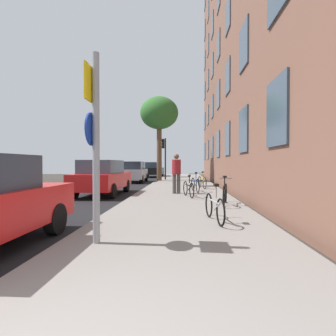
{
  "coord_description": "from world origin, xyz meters",
  "views": [
    {
      "loc": [
        1.16,
        -1.03,
        1.47
      ],
      "look_at": [
        0.5,
        10.83,
        1.28
      ],
      "focal_mm": 28.57,
      "sensor_mm": 36.0,
      "label": 1
    }
  ],
  "objects": [
    {
      "name": "pedestrian_0",
      "position": [
        0.87,
        11.02,
        1.15
      ],
      "size": [
        0.56,
        0.56,
        1.8
      ],
      "color": "#4C4742",
      "rests_on": "sidewalk"
    },
    {
      "name": "sign_post",
      "position": [
        -0.34,
        3.43,
        1.95
      ],
      "size": [
        0.16,
        0.6,
        3.22
      ],
      "color": "gray",
      "rests_on": "sidewalk"
    },
    {
      "name": "building_facade",
      "position": [
        3.69,
        14.5,
        9.91
      ],
      "size": [
        0.56,
        27.0,
        19.78
      ],
      "color": "brown",
      "rests_on": "ground"
    },
    {
      "name": "ground_plane",
      "position": [
        -2.4,
        15.0,
        0.0
      ],
      "size": [
        41.8,
        41.8,
        0.0
      ],
      "primitive_type": "plane",
      "color": "#332D28"
    },
    {
      "name": "bicycle_3",
      "position": [
        1.76,
        11.84,
        0.49
      ],
      "size": [
        0.47,
        1.66,
        0.95
      ],
      "color": "black",
      "rests_on": "sidewalk"
    },
    {
      "name": "sidewalk",
      "position": [
        1.1,
        15.0,
        0.06
      ],
      "size": [
        4.2,
        38.0,
        0.12
      ],
      "primitive_type": "cube",
      "color": "gray",
      "rests_on": "ground"
    },
    {
      "name": "bicycle_2",
      "position": [
        1.39,
        9.86,
        0.47
      ],
      "size": [
        0.54,
        1.53,
        0.9
      ],
      "color": "black",
      "rests_on": "sidewalk"
    },
    {
      "name": "bicycle_4",
      "position": [
        2.21,
        13.65,
        0.48
      ],
      "size": [
        0.48,
        1.67,
        0.93
      ],
      "color": "black",
      "rests_on": "sidewalk"
    },
    {
      "name": "car_2",
      "position": [
        -2.73,
        19.61,
        0.84
      ],
      "size": [
        1.92,
        3.94,
        1.62
      ],
      "color": "#B7B7BC",
      "rests_on": "road_asphalt"
    },
    {
      "name": "road_asphalt",
      "position": [
        -4.5,
        15.0,
        0.01
      ],
      "size": [
        7.0,
        38.0,
        0.01
      ],
      "primitive_type": "cube",
      "color": "black",
      "rests_on": "ground"
    },
    {
      "name": "bicycle_1",
      "position": [
        2.54,
        7.81,
        0.49
      ],
      "size": [
        0.51,
        1.6,
        0.96
      ],
      "color": "black",
      "rests_on": "sidewalk"
    },
    {
      "name": "bicycle_0",
      "position": [
        1.89,
        5.24,
        0.47
      ],
      "size": [
        0.43,
        1.61,
        0.9
      ],
      "color": "black",
      "rests_on": "sidewalk"
    },
    {
      "name": "tree_near",
      "position": [
        -0.74,
        20.31,
        5.44
      ],
      "size": [
        3.04,
        3.04,
        6.7
      ],
      "color": "brown",
      "rests_on": "sidewalk"
    },
    {
      "name": "car_1",
      "position": [
        -2.59,
        11.27,
        0.84
      ],
      "size": [
        1.85,
        4.34,
        1.62
      ],
      "color": "red",
      "rests_on": "road_asphalt"
    },
    {
      "name": "car_3",
      "position": [
        -2.0,
        27.94,
        0.84
      ],
      "size": [
        1.95,
        4.1,
        1.62
      ],
      "color": "black",
      "rests_on": "road_asphalt"
    },
    {
      "name": "traffic_light",
      "position": [
        -0.43,
        21.58,
        2.52
      ],
      "size": [
        0.43,
        0.24,
        3.5
      ],
      "color": "black",
      "rests_on": "sidewalk"
    }
  ]
}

